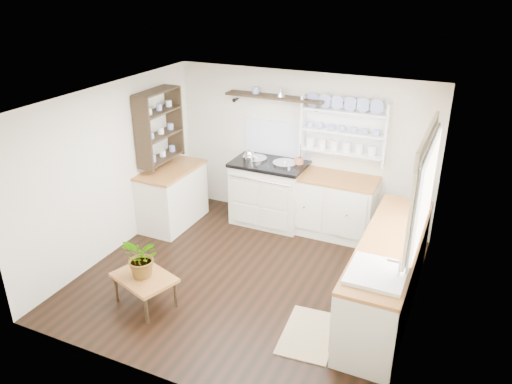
% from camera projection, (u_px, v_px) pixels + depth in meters
% --- Properties ---
extents(floor, '(4.00, 3.80, 0.01)m').
position_uv_depth(floor, '(248.00, 277.00, 6.39)').
color(floor, black).
rests_on(floor, ground).
extents(wall_back, '(4.00, 0.02, 2.30)m').
position_uv_depth(wall_back, '(302.00, 148.00, 7.50)').
color(wall_back, silver).
rests_on(wall_back, ground).
extents(wall_right, '(0.02, 3.80, 2.30)m').
position_uv_depth(wall_right, '(422.00, 229.00, 5.16)').
color(wall_right, silver).
rests_on(wall_right, ground).
extents(wall_left, '(0.02, 3.80, 2.30)m').
position_uv_depth(wall_left, '(113.00, 170.00, 6.68)').
color(wall_left, silver).
rests_on(wall_left, ground).
extents(ceiling, '(4.00, 3.80, 0.01)m').
position_uv_depth(ceiling, '(247.00, 100.00, 5.45)').
color(ceiling, white).
rests_on(ceiling, wall_back).
extents(window, '(0.08, 1.55, 1.22)m').
position_uv_depth(window, '(424.00, 187.00, 5.13)').
color(window, white).
rests_on(window, wall_right).
extents(aga_cooker, '(1.11, 0.76, 1.02)m').
position_uv_depth(aga_cooker, '(269.00, 191.00, 7.63)').
color(aga_cooker, beige).
rests_on(aga_cooker, floor).
extents(back_cabinets, '(1.27, 0.63, 0.90)m').
position_uv_depth(back_cabinets, '(332.00, 205.00, 7.30)').
color(back_cabinets, silver).
rests_on(back_cabinets, floor).
extents(right_cabinets, '(0.62, 2.43, 0.90)m').
position_uv_depth(right_cabinets, '(387.00, 274.00, 5.64)').
color(right_cabinets, silver).
rests_on(right_cabinets, floor).
extents(belfast_sink, '(0.55, 0.60, 0.45)m').
position_uv_depth(belfast_sink, '(376.00, 283.00, 4.88)').
color(belfast_sink, white).
rests_on(belfast_sink, right_cabinets).
extents(left_cabinets, '(0.62, 1.13, 0.90)m').
position_uv_depth(left_cabinets, '(172.00, 196.00, 7.59)').
color(left_cabinets, silver).
rests_on(left_cabinets, floor).
extents(plate_rack, '(1.20, 0.22, 0.90)m').
position_uv_depth(plate_rack, '(345.00, 128.00, 7.05)').
color(plate_rack, white).
rests_on(plate_rack, wall_back).
extents(high_shelf, '(1.50, 0.29, 0.16)m').
position_uv_depth(high_shelf, '(275.00, 98.00, 7.24)').
color(high_shelf, black).
rests_on(high_shelf, wall_back).
extents(left_shelving, '(0.28, 0.80, 1.05)m').
position_uv_depth(left_shelving, '(159.00, 125.00, 7.20)').
color(left_shelving, black).
rests_on(left_shelving, wall_left).
extents(kettle, '(0.19, 0.19, 0.23)m').
position_uv_depth(kettle, '(249.00, 158.00, 7.42)').
color(kettle, silver).
rests_on(kettle, aga_cooker).
extents(utensil_crock, '(0.14, 0.14, 0.16)m').
position_uv_depth(utensil_crock, '(299.00, 163.00, 7.36)').
color(utensil_crock, '#A65A3D').
rests_on(utensil_crock, back_cabinets).
extents(center_table, '(0.83, 0.70, 0.38)m').
position_uv_depth(center_table, '(144.00, 280.00, 5.75)').
color(center_table, brown).
rests_on(center_table, floor).
extents(potted_plant, '(0.58, 0.56, 0.49)m').
position_uv_depth(potted_plant, '(142.00, 258.00, 5.64)').
color(potted_plant, '#3F7233').
rests_on(potted_plant, center_table).
extents(floor_rug, '(0.62, 0.89, 0.02)m').
position_uv_depth(floor_rug, '(309.00, 334.00, 5.39)').
color(floor_rug, '#8D7A52').
rests_on(floor_rug, floor).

